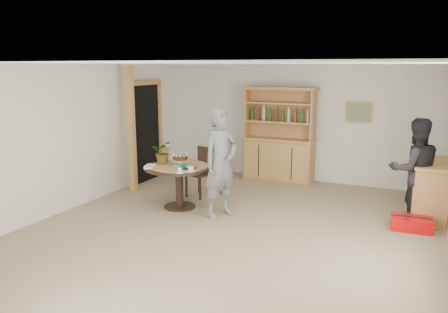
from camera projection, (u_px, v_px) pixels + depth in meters
ground at (231, 231)px, 6.68m from camera, size 7.00×7.00×0.00m
room_shell at (232, 117)px, 6.34m from camera, size 6.04×7.04×2.52m
doorway at (145, 130)px, 9.45m from camera, size 0.13×1.10×2.18m
pine_post at (131, 129)px, 8.61m from camera, size 0.12×0.12×2.50m
hutch at (279, 149)px, 9.54m from camera, size 1.62×0.54×2.04m
sideboard at (431, 189)px, 7.23m from camera, size 0.54×1.26×0.94m
dining_table at (179, 174)px, 7.67m from camera, size 1.20×1.20×0.76m
dining_chair at (202, 169)px, 8.41m from camera, size 0.51×0.51×0.95m
birthday_cake at (180, 158)px, 7.66m from camera, size 0.30×0.30×0.20m
flower_vase at (163, 152)px, 7.78m from camera, size 0.47×0.44×0.42m
gift_tray at (186, 167)px, 7.43m from camera, size 0.30×0.20×0.08m
coffee_cup_a at (191, 169)px, 7.21m from camera, size 0.15×0.15×0.09m
coffee_cup_b at (180, 171)px, 7.11m from camera, size 0.15×0.15×0.08m
napkins at (149, 166)px, 7.52m from camera, size 0.24×0.33×0.03m
teen_boy at (220, 163)px, 7.16m from camera, size 0.66×0.78×1.82m
adult_person at (415, 170)px, 6.99m from camera, size 1.00×0.91×1.68m
red_suitcase at (411, 223)px, 6.71m from camera, size 0.63×0.45×0.21m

